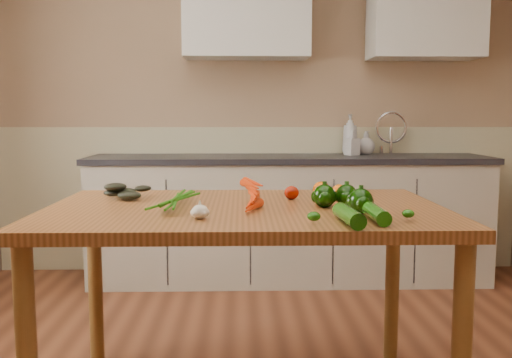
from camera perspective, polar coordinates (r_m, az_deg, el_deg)
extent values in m
cube|color=tan|center=(4.39, 0.34, 7.83)|extent=(4.00, 0.02, 2.60)
cube|color=beige|center=(4.41, 0.34, -1.95)|extent=(3.98, 0.03, 1.10)
cube|color=#B2A994|center=(4.15, 3.25, -4.16)|extent=(2.80, 0.60, 0.86)
cube|color=#29292E|center=(4.09, 3.29, 2.04)|extent=(2.84, 0.64, 0.04)
cube|color=#99999E|center=(4.24, 13.91, 1.47)|extent=(0.55, 0.42, 0.10)
cylinder|color=silver|center=(4.40, 13.35, 4.01)|extent=(0.02, 0.02, 0.24)
cube|color=silver|center=(4.27, -0.97, 16.66)|extent=(0.90, 0.35, 0.70)
cube|color=silver|center=(4.47, 16.62, 15.92)|extent=(0.80, 0.35, 0.70)
cube|color=brown|center=(2.25, -1.10, -3.30)|extent=(1.56, 1.00, 0.04)
cylinder|color=brown|center=(2.08, 19.84, -16.42)|extent=(0.07, 0.07, 0.79)
cylinder|color=brown|center=(2.85, -15.78, -10.03)|extent=(0.07, 0.07, 0.79)
cylinder|color=brown|center=(2.86, 13.47, -9.93)|extent=(0.07, 0.07, 0.79)
imported|color=silver|center=(4.30, 9.38, 4.44)|extent=(0.15, 0.15, 0.30)
imported|color=silver|center=(4.20, 9.60, 3.60)|extent=(0.11, 0.11, 0.18)
imported|color=silver|center=(4.34, 10.95, 3.58)|extent=(0.18, 0.18, 0.17)
ellipsoid|color=silver|center=(1.98, -5.63, -3.28)|extent=(0.06, 0.06, 0.05)
sphere|color=black|center=(2.23, 6.86, -1.69)|extent=(0.09, 0.09, 0.09)
sphere|color=black|center=(2.26, 9.05, -1.65)|extent=(0.09, 0.09, 0.09)
sphere|color=black|center=(2.11, 10.43, -2.18)|extent=(0.09, 0.09, 0.09)
ellipsoid|color=#911302|center=(2.43, 3.58, -1.37)|extent=(0.06, 0.06, 0.06)
ellipsoid|color=#DD5605|center=(2.50, 6.57, -1.04)|extent=(0.08, 0.08, 0.07)
ellipsoid|color=#DD5605|center=(2.48, 8.34, -1.24)|extent=(0.07, 0.07, 0.06)
cylinder|color=#144E08|center=(1.97, 11.95, -3.42)|extent=(0.05, 0.22, 0.05)
cylinder|color=#144E08|center=(1.90, 9.27, -3.65)|extent=(0.07, 0.24, 0.06)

